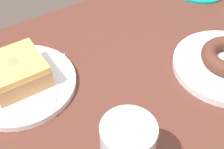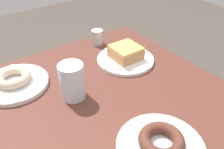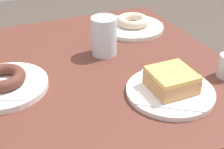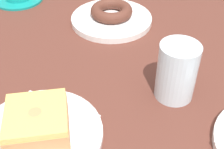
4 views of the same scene
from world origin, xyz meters
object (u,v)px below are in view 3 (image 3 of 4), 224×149
plate_chocolate_ring (5,86)px  plate_sugar_ring (132,27)px  donut_glazed_square (171,80)px  donut_chocolate_ring (3,77)px  donut_sugar_ring (133,21)px  water_glass (104,36)px  plate_glazed_square (170,91)px

plate_chocolate_ring → plate_sugar_ring: same height
plate_chocolate_ring → donut_glazed_square: bearing=153.9°
donut_chocolate_ring → donut_sugar_ring: size_ratio=0.98×
plate_sugar_ring → donut_sugar_ring: size_ratio=1.92×
donut_glazed_square → plate_sugar_ring: 0.41m
plate_chocolate_ring → plate_sugar_ring: bearing=-155.6°
plate_sugar_ring → water_glass: bearing=39.5°
plate_chocolate_ring → water_glass: water_glass is taller
plate_glazed_square → donut_glazed_square: size_ratio=2.13×
donut_chocolate_ring → donut_sugar_ring: same height
donut_chocolate_ring → donut_glazed_square: bearing=153.9°
donut_chocolate_ring → water_glass: (-0.31, -0.08, 0.03)m
plate_sugar_ring → donut_chocolate_ring: bearing=24.4°
plate_glazed_square → donut_sugar_ring: bearing=-103.1°
donut_sugar_ring → water_glass: size_ratio=0.99×
donut_chocolate_ring → plate_sugar_ring: donut_chocolate_ring is taller
donut_glazed_square → plate_sugar_ring: bearing=-103.1°
donut_sugar_ring → water_glass: 0.21m
plate_chocolate_ring → donut_chocolate_ring: donut_chocolate_ring is taller
plate_glazed_square → plate_sugar_ring: plate_sugar_ring is taller
plate_glazed_square → plate_sugar_ring: bearing=-103.1°
plate_glazed_square → plate_chocolate_ring: 0.42m
donut_glazed_square → donut_sugar_ring: bearing=-103.1°
plate_glazed_square → plate_chocolate_ring: plate_chocolate_ring is taller
donut_glazed_square → donut_chocolate_ring: (0.38, -0.19, -0.01)m
donut_chocolate_ring → donut_sugar_ring: bearing=-155.6°
plate_glazed_square → donut_sugar_ring: (-0.09, -0.40, 0.03)m
donut_glazed_square → donut_chocolate_ring: bearing=-26.1°
plate_chocolate_ring → plate_sugar_ring: size_ratio=0.99×
plate_glazed_square → water_glass: bearing=-75.0°
plate_chocolate_ring → water_glass: size_ratio=1.87×
donut_glazed_square → water_glass: size_ratio=0.88×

